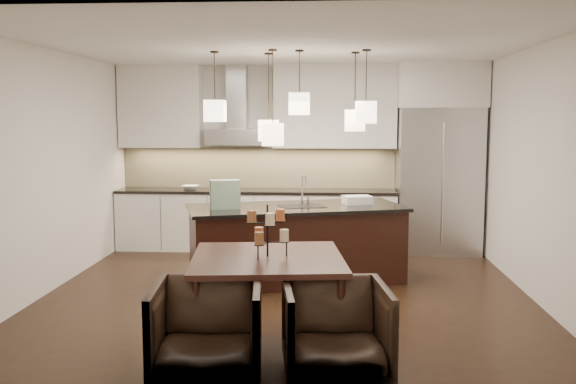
# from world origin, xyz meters

# --- Properties ---
(floor) EXTENTS (5.50, 5.50, 0.02)m
(floor) POSITION_xyz_m (0.00, 0.00, -0.01)
(floor) COLOR black
(floor) RESTS_ON ground
(ceiling) EXTENTS (5.50, 5.50, 0.02)m
(ceiling) POSITION_xyz_m (0.00, 0.00, 2.81)
(ceiling) COLOR white
(ceiling) RESTS_ON wall_back
(wall_back) EXTENTS (5.50, 0.02, 2.80)m
(wall_back) POSITION_xyz_m (0.00, 2.76, 1.40)
(wall_back) COLOR silver
(wall_back) RESTS_ON ground
(wall_front) EXTENTS (5.50, 0.02, 2.80)m
(wall_front) POSITION_xyz_m (0.00, -2.76, 1.40)
(wall_front) COLOR silver
(wall_front) RESTS_ON ground
(wall_left) EXTENTS (0.02, 5.50, 2.80)m
(wall_left) POSITION_xyz_m (-2.76, 0.00, 1.40)
(wall_left) COLOR silver
(wall_left) RESTS_ON ground
(wall_right) EXTENTS (0.02, 5.50, 2.80)m
(wall_right) POSITION_xyz_m (2.76, 0.00, 1.40)
(wall_right) COLOR silver
(wall_right) RESTS_ON ground
(refrigerator) EXTENTS (1.20, 0.72, 2.15)m
(refrigerator) POSITION_xyz_m (2.10, 2.38, 1.07)
(refrigerator) COLOR #B7B7BA
(refrigerator) RESTS_ON floor
(fridge_panel) EXTENTS (1.26, 0.72, 0.65)m
(fridge_panel) POSITION_xyz_m (2.10, 2.38, 2.47)
(fridge_panel) COLOR silver
(fridge_panel) RESTS_ON refrigerator
(lower_cabinets) EXTENTS (4.21, 0.62, 0.88)m
(lower_cabinets) POSITION_xyz_m (-0.62, 2.43, 0.44)
(lower_cabinets) COLOR silver
(lower_cabinets) RESTS_ON floor
(countertop) EXTENTS (4.21, 0.66, 0.04)m
(countertop) POSITION_xyz_m (-0.62, 2.43, 0.90)
(countertop) COLOR black
(countertop) RESTS_ON lower_cabinets
(backsplash) EXTENTS (4.21, 0.02, 0.63)m
(backsplash) POSITION_xyz_m (-0.62, 2.73, 1.24)
(backsplash) COLOR beige
(backsplash) RESTS_ON countertop
(upper_cab_left) EXTENTS (1.25, 0.35, 1.25)m
(upper_cab_left) POSITION_xyz_m (-2.10, 2.57, 2.17)
(upper_cab_left) COLOR silver
(upper_cab_left) RESTS_ON wall_back
(upper_cab_right) EXTENTS (1.85, 0.35, 1.25)m
(upper_cab_right) POSITION_xyz_m (0.55, 2.57, 2.17)
(upper_cab_right) COLOR silver
(upper_cab_right) RESTS_ON wall_back
(hood_canopy) EXTENTS (0.90, 0.52, 0.24)m
(hood_canopy) POSITION_xyz_m (-0.93, 2.48, 1.72)
(hood_canopy) COLOR #B7B7BA
(hood_canopy) RESTS_ON wall_back
(hood_chimney) EXTENTS (0.30, 0.28, 0.96)m
(hood_chimney) POSITION_xyz_m (-0.93, 2.59, 2.32)
(hood_chimney) COLOR #B7B7BA
(hood_chimney) RESTS_ON hood_canopy
(fruit_bowl) EXTENTS (0.28, 0.28, 0.06)m
(fruit_bowl) POSITION_xyz_m (-1.62, 2.38, 0.95)
(fruit_bowl) COLOR silver
(fruit_bowl) RESTS_ON countertop
(island_body) EXTENTS (2.72, 1.69, 0.89)m
(island_body) POSITION_xyz_m (0.07, 0.57, 0.45)
(island_body) COLOR black
(island_body) RESTS_ON floor
(island_top) EXTENTS (2.82, 1.79, 0.04)m
(island_top) POSITION_xyz_m (0.07, 0.57, 0.91)
(island_top) COLOR black
(island_top) RESTS_ON island_body
(faucet) EXTENTS (0.17, 0.26, 0.39)m
(faucet) POSITION_xyz_m (0.14, 0.70, 1.13)
(faucet) COLOR silver
(faucet) RESTS_ON island_top
(tote_bag) EXTENTS (0.38, 0.27, 0.34)m
(tote_bag) POSITION_xyz_m (-0.76, 0.30, 1.10)
(tote_bag) COLOR #1B542F
(tote_bag) RESTS_ON island_top
(food_container) EXTENTS (0.40, 0.33, 0.10)m
(food_container) POSITION_xyz_m (0.83, 0.82, 0.98)
(food_container) COLOR silver
(food_container) RESTS_ON island_top
(dining_table) EXTENTS (1.46, 1.46, 0.79)m
(dining_table) POSITION_xyz_m (-0.07, -1.65, 0.40)
(dining_table) COLOR black
(dining_table) RESTS_ON floor
(candelabra) EXTENTS (0.42, 0.42, 0.46)m
(candelabra) POSITION_xyz_m (-0.07, -1.65, 1.02)
(candelabra) COLOR black
(candelabra) RESTS_ON dining_table
(candle_a) EXTENTS (0.09, 0.09, 0.11)m
(candle_a) POSITION_xyz_m (0.08, -1.63, 0.98)
(candle_a) COLOR beige
(candle_a) RESTS_ON candelabra
(candle_b) EXTENTS (0.09, 0.09, 0.11)m
(candle_b) POSITION_xyz_m (-0.15, -1.53, 0.98)
(candle_b) COLOR #D76635
(candle_b) RESTS_ON candelabra
(candle_c) EXTENTS (0.09, 0.09, 0.11)m
(candle_c) POSITION_xyz_m (-0.13, -1.78, 0.98)
(candle_c) COLOR #935933
(candle_c) RESTS_ON candelabra
(candle_d) EXTENTS (0.09, 0.09, 0.11)m
(candle_d) POSITION_xyz_m (0.04, -1.54, 1.15)
(candle_d) COLOR #D76635
(candle_d) RESTS_ON candelabra
(candle_e) EXTENTS (0.09, 0.09, 0.11)m
(candle_e) POSITION_xyz_m (-0.20, -1.64, 1.15)
(candle_e) COLOR #935933
(candle_e) RESTS_ON candelabra
(candle_f) EXTENTS (0.09, 0.09, 0.11)m
(candle_f) POSITION_xyz_m (-0.03, -1.78, 1.15)
(candle_f) COLOR beige
(candle_f) RESTS_ON candelabra
(armchair_left) EXTENTS (0.90, 0.92, 0.77)m
(armchair_left) POSITION_xyz_m (-0.46, -2.49, 0.39)
(armchair_left) COLOR black
(armchair_left) RESTS_ON floor
(armchair_right) EXTENTS (0.90, 0.92, 0.75)m
(armchair_right) POSITION_xyz_m (0.53, -2.38, 0.38)
(armchair_right) COLOR black
(armchair_right) RESTS_ON floor
(pendant_a) EXTENTS (0.24, 0.24, 0.26)m
(pendant_a) POSITION_xyz_m (-0.90, 0.53, 2.09)
(pendant_a) COLOR beige
(pendant_a) RESTS_ON ceiling
(pendant_b) EXTENTS (0.24, 0.24, 0.26)m
(pendant_b) POSITION_xyz_m (-0.28, 0.78, 1.85)
(pendant_b) COLOR beige
(pendant_b) RESTS_ON ceiling
(pendant_c) EXTENTS (0.24, 0.24, 0.26)m
(pendant_c) POSITION_xyz_m (0.12, 0.45, 2.17)
(pendant_c) COLOR beige
(pendant_c) RESTS_ON ceiling
(pendant_d) EXTENTS (0.24, 0.24, 0.26)m
(pendant_d) POSITION_xyz_m (0.79, 0.71, 1.98)
(pendant_d) COLOR beige
(pendant_d) RESTS_ON ceiling
(pendant_e) EXTENTS (0.24, 0.24, 0.26)m
(pendant_e) POSITION_xyz_m (0.90, 0.43, 2.07)
(pendant_e) COLOR beige
(pendant_e) RESTS_ON ceiling
(pendant_f) EXTENTS (0.24, 0.24, 0.26)m
(pendant_f) POSITION_xyz_m (-0.19, 0.35, 1.81)
(pendant_f) COLOR beige
(pendant_f) RESTS_ON ceiling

